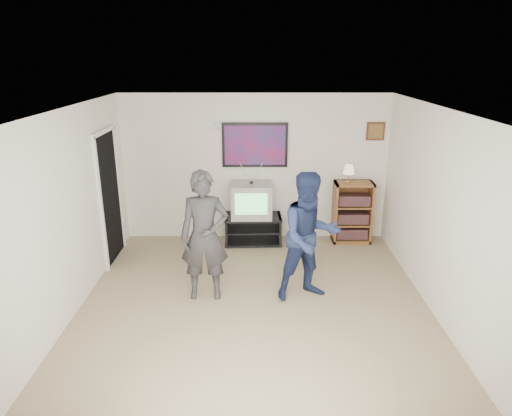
{
  "coord_description": "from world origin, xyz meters",
  "views": [
    {
      "loc": [
        0.03,
        -5.08,
        3.1
      ],
      "look_at": [
        0.02,
        0.67,
        1.15
      ],
      "focal_mm": 32.0,
      "sensor_mm": 36.0,
      "label": 1
    }
  ],
  "objects_px": {
    "media_stand": "(253,229)",
    "crt_television": "(251,200)",
    "person_tall": "(205,236)",
    "person_short": "(310,237)",
    "bookshelf": "(352,212)"
  },
  "relations": [
    {
      "from": "media_stand",
      "to": "crt_television",
      "type": "bearing_deg",
      "value": 177.9
    },
    {
      "from": "crt_television",
      "to": "person_tall",
      "type": "relative_size",
      "value": 0.39
    },
    {
      "from": "person_short",
      "to": "media_stand",
      "type": "bearing_deg",
      "value": 94.03
    },
    {
      "from": "bookshelf",
      "to": "person_tall",
      "type": "bearing_deg",
      "value": -140.46
    },
    {
      "from": "media_stand",
      "to": "person_tall",
      "type": "xyz_separation_m",
      "value": [
        -0.61,
        -1.86,
        0.62
      ]
    },
    {
      "from": "crt_television",
      "to": "person_short",
      "type": "distance_m",
      "value": 2.02
    },
    {
      "from": "bookshelf",
      "to": "person_short",
      "type": "distance_m",
      "value": 2.16
    },
    {
      "from": "crt_television",
      "to": "person_tall",
      "type": "height_order",
      "value": "person_tall"
    },
    {
      "from": "bookshelf",
      "to": "person_tall",
      "type": "xyz_separation_m",
      "value": [
        -2.31,
        -1.91,
        0.33
      ]
    },
    {
      "from": "crt_television",
      "to": "bookshelf",
      "type": "distance_m",
      "value": 1.74
    },
    {
      "from": "media_stand",
      "to": "bookshelf",
      "type": "height_order",
      "value": "bookshelf"
    },
    {
      "from": "person_tall",
      "to": "person_short",
      "type": "relative_size",
      "value": 1.01
    },
    {
      "from": "bookshelf",
      "to": "person_tall",
      "type": "distance_m",
      "value": 3.01
    },
    {
      "from": "person_short",
      "to": "bookshelf",
      "type": "bearing_deg",
      "value": 45.69
    },
    {
      "from": "crt_television",
      "to": "person_short",
      "type": "height_order",
      "value": "person_short"
    }
  ]
}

